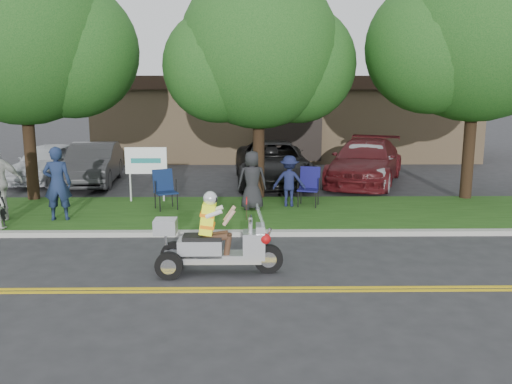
{
  "coord_description": "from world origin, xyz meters",
  "views": [
    {
      "loc": [
        0.18,
        -9.58,
        3.56
      ],
      "look_at": [
        0.34,
        2.0,
        1.28
      ],
      "focal_mm": 38.0,
      "sensor_mm": 36.0,
      "label": 1
    }
  ],
  "objects_px": {
    "lawn_chair_b": "(164,187)",
    "parked_car_far_left": "(47,163)",
    "trike_scooter": "(213,245)",
    "lawn_chair_a": "(309,184)",
    "parked_car_right": "(365,162)",
    "parked_car_far_right": "(367,161)",
    "parked_car_left": "(93,164)",
    "parked_car_mid": "(273,163)",
    "spectator_adult_left": "(57,183)"
  },
  "relations": [
    {
      "from": "lawn_chair_b",
      "to": "parked_car_far_left",
      "type": "relative_size",
      "value": 0.26
    },
    {
      "from": "parked_car_far_left",
      "to": "parked_car_far_right",
      "type": "bearing_deg",
      "value": 2.41
    },
    {
      "from": "lawn_chair_b",
      "to": "parked_car_right",
      "type": "relative_size",
      "value": 0.2
    },
    {
      "from": "spectator_adult_left",
      "to": "parked_car_left",
      "type": "relative_size",
      "value": 0.42
    },
    {
      "from": "parked_car_left",
      "to": "parked_car_mid",
      "type": "distance_m",
      "value": 6.57
    },
    {
      "from": "lawn_chair_b",
      "to": "parked_car_far_right",
      "type": "xyz_separation_m",
      "value": [
        6.74,
        4.46,
        0.1
      ]
    },
    {
      "from": "parked_car_far_left",
      "to": "parked_car_right",
      "type": "height_order",
      "value": "parked_car_right"
    },
    {
      "from": "spectator_adult_left",
      "to": "parked_car_right",
      "type": "xyz_separation_m",
      "value": [
        9.28,
        5.87,
        -0.26
      ]
    },
    {
      "from": "parked_car_mid",
      "to": "lawn_chair_a",
      "type": "bearing_deg",
      "value": -79.6
    },
    {
      "from": "spectator_adult_left",
      "to": "parked_car_left",
      "type": "height_order",
      "value": "spectator_adult_left"
    },
    {
      "from": "trike_scooter",
      "to": "parked_car_right",
      "type": "xyz_separation_m",
      "value": [
        5.01,
        9.76,
        0.24
      ]
    },
    {
      "from": "lawn_chair_b",
      "to": "parked_car_right",
      "type": "height_order",
      "value": "parked_car_right"
    },
    {
      "from": "lawn_chair_b",
      "to": "parked_car_far_left",
      "type": "distance_m",
      "value": 7.21
    },
    {
      "from": "parked_car_far_right",
      "to": "trike_scooter",
      "type": "bearing_deg",
      "value": -98.99
    },
    {
      "from": "lawn_chair_b",
      "to": "parked_car_mid",
      "type": "distance_m",
      "value": 5.45
    },
    {
      "from": "lawn_chair_a",
      "to": "lawn_chair_b",
      "type": "height_order",
      "value": "lawn_chair_a"
    },
    {
      "from": "trike_scooter",
      "to": "lawn_chair_a",
      "type": "bearing_deg",
      "value": 66.35
    },
    {
      "from": "trike_scooter",
      "to": "lawn_chair_b",
      "type": "bearing_deg",
      "value": 108.37
    },
    {
      "from": "lawn_chair_a",
      "to": "parked_car_right",
      "type": "xyz_separation_m",
      "value": [
        2.54,
        4.18,
        0.07
      ]
    },
    {
      "from": "parked_car_mid",
      "to": "parked_car_right",
      "type": "distance_m",
      "value": 3.44
    },
    {
      "from": "parked_car_far_left",
      "to": "parked_car_far_right",
      "type": "height_order",
      "value": "parked_car_far_right"
    },
    {
      "from": "trike_scooter",
      "to": "parked_car_far_right",
      "type": "bearing_deg",
      "value": 62.74
    },
    {
      "from": "parked_car_far_left",
      "to": "parked_car_far_right",
      "type": "relative_size",
      "value": 0.87
    },
    {
      "from": "trike_scooter",
      "to": "parked_car_mid",
      "type": "distance_m",
      "value": 9.7
    },
    {
      "from": "spectator_adult_left",
      "to": "trike_scooter",
      "type": "bearing_deg",
      "value": 129.88
    },
    {
      "from": "parked_car_left",
      "to": "parked_car_far_right",
      "type": "relative_size",
      "value": 0.93
    },
    {
      "from": "parked_car_mid",
      "to": "spectator_adult_left",
      "type": "bearing_deg",
      "value": -138.08
    },
    {
      "from": "lawn_chair_a",
      "to": "parked_car_right",
      "type": "height_order",
      "value": "parked_car_right"
    },
    {
      "from": "lawn_chair_a",
      "to": "spectator_adult_left",
      "type": "height_order",
      "value": "spectator_adult_left"
    },
    {
      "from": "lawn_chair_b",
      "to": "parked_car_left",
      "type": "distance_m",
      "value": 5.56
    },
    {
      "from": "parked_car_left",
      "to": "parked_car_right",
      "type": "xyz_separation_m",
      "value": [
        10.0,
        0.06,
        0.06
      ]
    },
    {
      "from": "lawn_chair_a",
      "to": "parked_car_far_left",
      "type": "bearing_deg",
      "value": 169.06
    },
    {
      "from": "trike_scooter",
      "to": "lawn_chair_a",
      "type": "xyz_separation_m",
      "value": [
        2.47,
        5.58,
        0.17
      ]
    },
    {
      "from": "spectator_adult_left",
      "to": "parked_car_far_right",
      "type": "relative_size",
      "value": 0.39
    },
    {
      "from": "trike_scooter",
      "to": "parked_car_far_right",
      "type": "xyz_separation_m",
      "value": [
        5.03,
        9.68,
        0.27
      ]
    },
    {
      "from": "parked_car_far_left",
      "to": "parked_car_mid",
      "type": "bearing_deg",
      "value": 0.52
    },
    {
      "from": "parked_car_right",
      "to": "parked_car_far_right",
      "type": "bearing_deg",
      "value": -54.71
    },
    {
      "from": "parked_car_left",
      "to": "parked_car_right",
      "type": "height_order",
      "value": "parked_car_right"
    },
    {
      "from": "parked_car_left",
      "to": "parked_car_right",
      "type": "relative_size",
      "value": 0.82
    },
    {
      "from": "trike_scooter",
      "to": "parked_car_right",
      "type": "bearing_deg",
      "value": 63.04
    },
    {
      "from": "lawn_chair_b",
      "to": "parked_car_far_left",
      "type": "height_order",
      "value": "parked_car_far_left"
    },
    {
      "from": "parked_car_mid",
      "to": "parked_car_far_right",
      "type": "height_order",
      "value": "parked_car_far_right"
    },
    {
      "from": "spectator_adult_left",
      "to": "parked_car_far_left",
      "type": "height_order",
      "value": "spectator_adult_left"
    },
    {
      "from": "trike_scooter",
      "to": "spectator_adult_left",
      "type": "xyz_separation_m",
      "value": [
        -4.27,
        3.9,
        0.51
      ]
    },
    {
      "from": "trike_scooter",
      "to": "parked_car_left",
      "type": "xyz_separation_m",
      "value": [
        -4.99,
        9.71,
        0.19
      ]
    },
    {
      "from": "trike_scooter",
      "to": "parked_car_far_right",
      "type": "distance_m",
      "value": 10.91
    },
    {
      "from": "trike_scooter",
      "to": "parked_car_far_left",
      "type": "relative_size",
      "value": 0.58
    },
    {
      "from": "parked_car_far_left",
      "to": "parked_car_mid",
      "type": "distance_m",
      "value": 8.47
    },
    {
      "from": "spectator_adult_left",
      "to": "lawn_chair_b",
      "type": "bearing_deg",
      "value": -160.4
    },
    {
      "from": "parked_car_mid",
      "to": "parked_car_far_left",
      "type": "bearing_deg",
      "value": 173.07
    }
  ]
}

